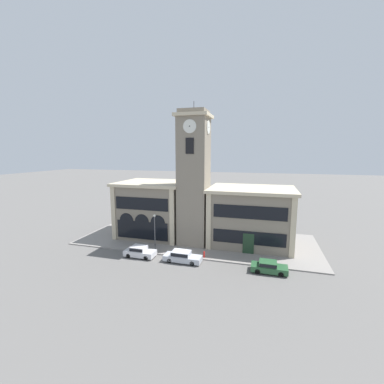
{
  "coord_description": "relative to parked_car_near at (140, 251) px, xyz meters",
  "views": [
    {
      "loc": [
        10.16,
        -30.93,
        13.94
      ],
      "look_at": [
        0.32,
        3.59,
        8.38
      ],
      "focal_mm": 24.0,
      "sensor_mm": 36.0,
      "label": 1
    }
  ],
  "objects": [
    {
      "name": "ground_plane",
      "position": [
        5.65,
        1.22,
        -0.75
      ],
      "size": [
        300.0,
        300.0,
        0.0
      ],
      "primitive_type": "plane",
      "color": "#605E5B"
    },
    {
      "name": "sidewalk_kerb",
      "position": [
        5.65,
        8.49,
        -0.68
      ],
      "size": [
        36.68,
        14.54,
        0.15
      ],
      "color": "gray",
      "rests_on": "ground_plane"
    },
    {
      "name": "clock_tower",
      "position": [
        5.66,
        6.91,
        9.27
      ],
      "size": [
        4.91,
        4.91,
        21.15
      ],
      "color": "gray",
      "rests_on": "ground_plane"
    },
    {
      "name": "town_hall_left_wing",
      "position": [
        -2.01,
        9.25,
        3.82
      ],
      "size": [
        11.21,
        9.65,
        9.1
      ],
      "color": "gray",
      "rests_on": "ground_plane"
    },
    {
      "name": "town_hall_right_wing",
      "position": [
        14.02,
        9.26,
        3.62
      ],
      "size": [
        12.63,
        9.65,
        8.69
      ],
      "color": "gray",
      "rests_on": "ground_plane"
    },
    {
      "name": "parked_car_near",
      "position": [
        0.0,
        0.0,
        0.0
      ],
      "size": [
        4.17,
        1.93,
        1.46
      ],
      "rotation": [
        0.0,
        0.0,
        -0.01
      ],
      "color": "silver",
      "rests_on": "ground_plane"
    },
    {
      "name": "parked_car_mid",
      "position": [
        6.02,
        0.0,
        -0.02
      ],
      "size": [
        4.88,
        1.87,
        1.42
      ],
      "rotation": [
        0.0,
        0.0,
        -0.01
      ],
      "color": "#B2B7C1",
      "rests_on": "ground_plane"
    },
    {
      "name": "parked_car_far",
      "position": [
        16.7,
        -0.0,
        -0.05
      ],
      "size": [
        4.17,
        1.89,
        1.34
      ],
      "rotation": [
        0.0,
        0.0,
        -0.01
      ],
      "color": "#285633",
      "rests_on": "ground_plane"
    },
    {
      "name": "street_lamp",
      "position": [
        1.4,
        1.96,
        2.94
      ],
      "size": [
        0.36,
        0.36,
        5.34
      ],
      "color": "#4C4C51",
      "rests_on": "sidewalk_kerb"
    },
    {
      "name": "fire_hydrant",
      "position": [
        8.51,
        1.79,
        -0.18
      ],
      "size": [
        0.22,
        0.22,
        0.87
      ],
      "color": "red",
      "rests_on": "sidewalk_kerb"
    }
  ]
}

